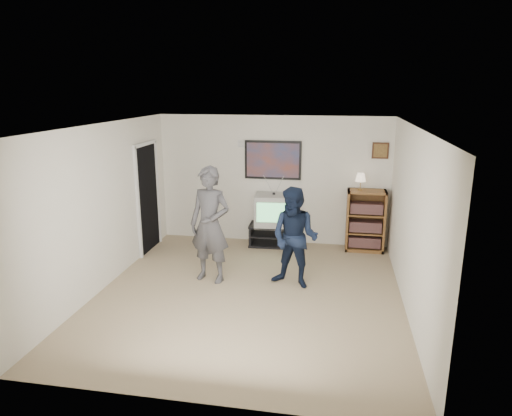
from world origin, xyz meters
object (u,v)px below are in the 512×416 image
(person_tall, at_px, (210,225))
(person_short, at_px, (295,238))
(bookshelf, at_px, (365,221))
(media_stand, at_px, (272,235))
(crt_television, at_px, (274,210))

(person_tall, xyz_separation_m, person_short, (1.33, 0.01, -0.14))
(bookshelf, xyz_separation_m, person_short, (-1.16, -1.86, 0.20))
(media_stand, height_order, crt_television, crt_television)
(crt_television, height_order, person_short, person_short)
(crt_television, xyz_separation_m, person_tall, (-0.76, -1.81, 0.20))
(bookshelf, distance_m, person_tall, 3.13)
(person_tall, bearing_deg, media_stand, 81.15)
(media_stand, bearing_deg, bookshelf, -0.28)
(person_tall, height_order, person_short, person_tall)
(media_stand, xyz_separation_m, person_tall, (-0.72, -1.81, 0.71))
(person_short, bearing_deg, media_stand, 125.71)
(media_stand, bearing_deg, crt_television, -1.89)
(crt_television, relative_size, bookshelf, 0.61)
(bookshelf, bearing_deg, person_short, -122.06)
(media_stand, relative_size, person_short, 0.56)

